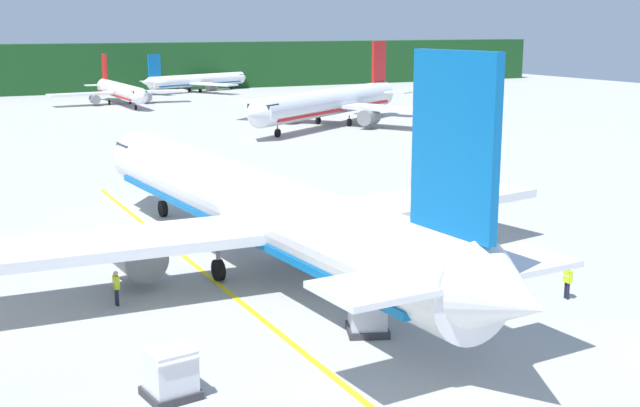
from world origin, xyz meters
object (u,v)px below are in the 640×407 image
object	(u,v)px
airliner_mid_apron	(331,103)
crew_loader_right	(116,285)
airliner_foreground	(255,206)
crew_loader_left	(568,279)
cargo_container_mid	(170,373)
airliner_far_taxiway	(120,91)
cargo_container_near	(368,312)
airliner_distant	(197,81)

from	to	relation	value
airliner_mid_apron	crew_loader_right	distance (m)	70.48
crew_loader_right	airliner_foreground	bearing A→B (deg)	18.33
crew_loader_left	airliner_mid_apron	bearing A→B (deg)	72.08
cargo_container_mid	airliner_mid_apron	bearing A→B (deg)	58.77
cargo_container_mid	crew_loader_right	world-z (taller)	cargo_container_mid
airliner_far_taxiway	cargo_container_mid	xyz separation A→B (m)	(-24.00, -108.98, -1.32)
crew_loader_left	airliner_far_taxiway	bearing A→B (deg)	87.81
airliner_foreground	airliner_far_taxiway	xyz separation A→B (m)	(15.39, 95.75, -1.17)
airliner_foreground	crew_loader_left	world-z (taller)	airliner_foreground
airliner_foreground	cargo_container_near	world-z (taller)	airliner_foreground
airliner_distant	crew_loader_right	size ratio (longest dim) A/B	15.13
airliner_foreground	airliner_mid_apron	size ratio (longest dim) A/B	1.29
cargo_container_mid	crew_loader_left	bearing A→B (deg)	5.69
airliner_mid_apron	cargo_container_mid	bearing A→B (deg)	-121.23
crew_loader_left	crew_loader_right	distance (m)	21.16
cargo_container_near	cargo_container_mid	xyz separation A→B (m)	(-9.19, -2.27, -0.03)
airliner_mid_apron	cargo_container_near	world-z (taller)	airliner_mid_apron
cargo_container_near	crew_loader_right	distance (m)	11.97
crew_loader_right	cargo_container_mid	bearing A→B (deg)	-93.04
airliner_distant	cargo_container_mid	distance (m)	135.82
cargo_container_near	crew_loader_left	size ratio (longest dim) A/B	1.34
crew_loader_left	airliner_distant	bearing A→B (deg)	79.49
airliner_mid_apron	airliner_far_taxiway	size ratio (longest dim) A/B	1.18
airliner_mid_apron	crew_loader_left	bearing A→B (deg)	-107.92
airliner_far_taxiway	cargo_container_mid	bearing A→B (deg)	-102.42
crew_loader_left	cargo_container_near	bearing A→B (deg)	178.48
airliner_far_taxiway	cargo_container_mid	size ratio (longest dim) A/B	13.96
airliner_far_taxiway	crew_loader_right	bearing A→B (deg)	-103.39
cargo_container_near	cargo_container_mid	size ratio (longest dim) A/B	1.13
airliner_distant	crew_loader_right	distance (m)	125.66
crew_loader_right	cargo_container_near	bearing A→B (deg)	-43.90
airliner_distant	cargo_container_near	world-z (taller)	airliner_distant
airliner_foreground	cargo_container_near	size ratio (longest dim) A/B	18.99
airliner_far_taxiway	crew_loader_right	xyz separation A→B (m)	(-23.44, -98.41, -1.25)
airliner_foreground	airliner_mid_apron	bearing A→B (deg)	59.22
airliner_distant	crew_loader_right	world-z (taller)	airliner_distant
airliner_far_taxiway	airliner_distant	distance (m)	27.67
airliner_mid_apron	airliner_far_taxiway	bearing A→B (deg)	112.89
airliner_distant	crew_loader_right	bearing A→B (deg)	-109.94
airliner_mid_apron	cargo_container_near	distance (m)	73.23
crew_loader_left	airliner_foreground	bearing A→B (deg)	135.12
cargo_container_mid	crew_loader_left	size ratio (longest dim) A/B	1.19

